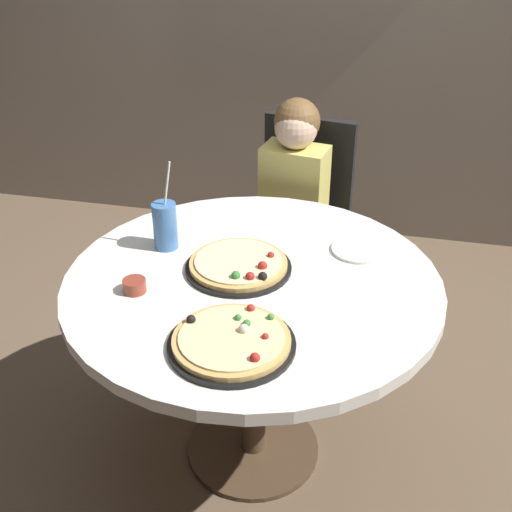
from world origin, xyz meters
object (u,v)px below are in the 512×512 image
object	(u,v)px
dining_table	(253,305)
plate_small	(358,250)
diner_child	(287,244)
pizza_veggie	(232,341)
sauce_bowl	(134,286)
chair_wooden	(300,216)
pizza_cheese	(239,265)
soda_cup	(165,225)

from	to	relation	value
dining_table	plate_small	bearing A→B (deg)	38.01
diner_child	plate_small	xyz separation A→B (m)	(0.32, -0.45, 0.27)
pizza_veggie	sauce_bowl	bearing A→B (deg)	151.66
dining_table	sauce_bowl	world-z (taller)	sauce_bowl
sauce_bowl	plate_small	size ratio (longest dim) A/B	0.39
diner_child	sauce_bowl	distance (m)	0.94
dining_table	chair_wooden	world-z (taller)	chair_wooden
diner_child	pizza_veggie	world-z (taller)	diner_child
pizza_cheese	plate_small	distance (m)	0.41
chair_wooden	pizza_cheese	xyz separation A→B (m)	(-0.07, -0.84, 0.24)
dining_table	diner_child	size ratio (longest dim) A/B	1.08
pizza_veggie	plate_small	world-z (taller)	pizza_veggie
chair_wooden	sauce_bowl	xyz separation A→B (m)	(-0.34, -1.02, 0.24)
soda_cup	sauce_bowl	size ratio (longest dim) A/B	4.39
pizza_cheese	plate_small	bearing A→B (deg)	29.33
chair_wooden	sauce_bowl	world-z (taller)	chair_wooden
soda_cup	sauce_bowl	xyz separation A→B (m)	(-0.00, -0.27, -0.06)
chair_wooden	diner_child	distance (m)	0.19
soda_cup	pizza_cheese	bearing A→B (deg)	-17.81
pizza_cheese	plate_small	world-z (taller)	pizza_cheese
chair_wooden	soda_cup	size ratio (longest dim) A/B	3.09
dining_table	soda_cup	bearing A→B (deg)	158.93
pizza_veggie	pizza_cheese	bearing A→B (deg)	101.22
soda_cup	sauce_bowl	bearing A→B (deg)	-90.65
pizza_cheese	dining_table	bearing A→B (deg)	-35.58
pizza_cheese	soda_cup	xyz separation A→B (m)	(-0.27, 0.09, 0.06)
dining_table	plate_small	size ratio (longest dim) A/B	6.52
chair_wooden	plate_small	bearing A→B (deg)	-65.33
diner_child	chair_wooden	bearing A→B (deg)	81.50
dining_table	sauce_bowl	distance (m)	0.38
chair_wooden	plate_small	xyz separation A→B (m)	(0.29, -0.63, 0.22)
pizza_cheese	diner_child	bearing A→B (deg)	86.47
chair_wooden	soda_cup	bearing A→B (deg)	-114.35
chair_wooden	soda_cup	world-z (taller)	soda_cup
soda_cup	diner_child	bearing A→B (deg)	61.24
pizza_cheese	chair_wooden	bearing A→B (deg)	85.39
dining_table	diner_child	xyz separation A→B (m)	(-0.01, 0.69, -0.16)
pizza_cheese	sauce_bowl	bearing A→B (deg)	-145.69
diner_child	pizza_veggie	bearing A→B (deg)	-88.11
pizza_veggie	soda_cup	xyz separation A→B (m)	(-0.35, 0.46, 0.06)
soda_cup	dining_table	bearing A→B (deg)	-21.07
chair_wooden	pizza_cheese	size ratio (longest dim) A/B	2.82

